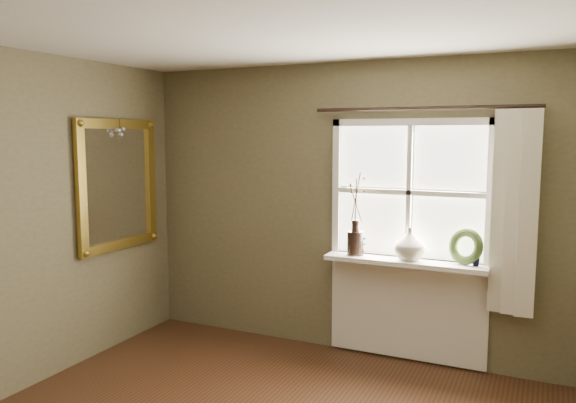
% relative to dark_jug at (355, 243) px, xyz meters
% --- Properties ---
extents(ceiling, '(4.50, 4.50, 0.00)m').
position_rel_dark_jug_xyz_m(ceiling, '(-0.11, -2.12, 1.58)').
color(ceiling, silver).
rests_on(ceiling, ground).
extents(wall_back, '(4.00, 0.10, 2.60)m').
position_rel_dark_jug_xyz_m(wall_back, '(-0.11, 0.18, 0.28)').
color(wall_back, brown).
rests_on(wall_back, ground).
extents(window_frame, '(1.36, 0.06, 1.24)m').
position_rel_dark_jug_xyz_m(window_frame, '(0.44, 0.11, 0.46)').
color(window_frame, white).
rests_on(window_frame, wall_back).
extents(window_sill, '(1.36, 0.26, 0.04)m').
position_rel_dark_jug_xyz_m(window_sill, '(0.44, 0.00, -0.12)').
color(window_sill, white).
rests_on(window_sill, wall_back).
extents(window_apron, '(1.36, 0.04, 0.88)m').
position_rel_dark_jug_xyz_m(window_apron, '(0.44, 0.11, -0.56)').
color(window_apron, white).
rests_on(window_apron, ground).
extents(dark_jug, '(0.18, 0.18, 0.21)m').
position_rel_dark_jug_xyz_m(dark_jug, '(0.00, 0.00, 0.00)').
color(dark_jug, black).
rests_on(dark_jug, window_sill).
extents(cream_vase, '(0.31, 0.31, 0.27)m').
position_rel_dark_jug_xyz_m(cream_vase, '(0.48, 0.00, 0.03)').
color(cream_vase, beige).
rests_on(cream_vase, window_sill).
extents(wreath, '(0.33, 0.24, 0.31)m').
position_rel_dark_jug_xyz_m(wreath, '(0.92, 0.04, 0.01)').
color(wreath, '#32451F').
rests_on(wreath, window_sill).
extents(potted_plant_left, '(0.11, 0.09, 0.18)m').
position_rel_dark_jug_xyz_m(potted_plant_left, '(0.05, 0.00, -0.01)').
color(potted_plant_left, '#32451F').
rests_on(potted_plant_left, window_sill).
extents(potted_plant_right, '(0.08, 0.07, 0.15)m').
position_rel_dark_jug_xyz_m(potted_plant_right, '(1.02, 0.00, -0.03)').
color(potted_plant_right, '#32451F').
rests_on(potted_plant_right, window_sill).
extents(curtain, '(0.36, 0.12, 1.59)m').
position_rel_dark_jug_xyz_m(curtain, '(1.28, 0.01, 0.34)').
color(curtain, beige).
rests_on(curtain, wall_back).
extents(curtain_rod, '(1.84, 0.03, 0.03)m').
position_rel_dark_jug_xyz_m(curtain_rod, '(0.54, 0.05, 1.16)').
color(curtain_rod, black).
rests_on(curtain_rod, wall_back).
extents(gilt_mirror, '(0.10, 1.00, 1.19)m').
position_rel_dark_jug_xyz_m(gilt_mirror, '(-2.08, -0.63, 0.49)').
color(gilt_mirror, white).
rests_on(gilt_mirror, wall_left).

